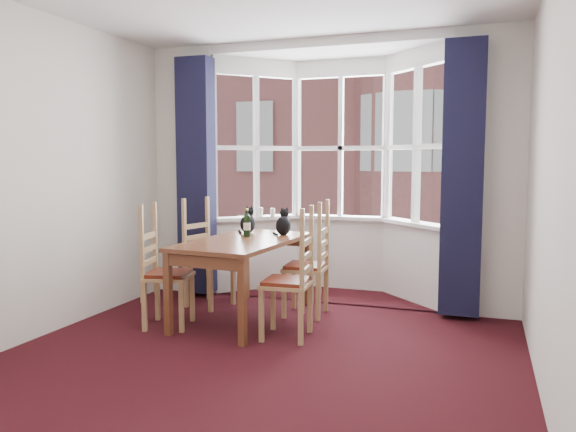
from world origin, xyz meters
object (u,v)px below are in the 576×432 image
at_px(chair_left_far, 203,261).
at_px(chair_right_near, 297,284).
at_px(dining_table, 244,248).
at_px(candle_tall, 260,212).
at_px(cat_right, 283,224).
at_px(candle_short, 273,212).
at_px(cat_left, 248,222).
at_px(chair_left_near, 159,276).
at_px(wine_bottle, 247,224).
at_px(chair_right_far, 315,268).

relative_size(chair_left_far, chair_right_near, 1.00).
distance_m(dining_table, candle_tall, 1.28).
distance_m(cat_right, candle_short, 0.91).
xyz_separation_m(chair_left_far, candle_tall, (0.30, 0.88, 0.45)).
bearing_deg(candle_short, cat_left, -89.03).
relative_size(chair_left_near, cat_right, 3.20).
xyz_separation_m(wine_bottle, candle_tall, (-0.27, 1.02, 0.03)).
relative_size(chair_left_far, wine_bottle, 3.31).
height_order(chair_left_near, cat_right, cat_right).
distance_m(candle_tall, candle_short, 0.15).
relative_size(chair_right_near, cat_right, 3.20).
relative_size(chair_left_far, candle_short, 9.18).
bearing_deg(cat_right, wine_bottle, -139.87).
distance_m(chair_left_near, chair_left_far, 0.82).
bearing_deg(candle_tall, chair_left_far, -109.12).
height_order(chair_right_near, cat_left, cat_left).
distance_m(chair_right_far, candle_short, 1.29).
distance_m(chair_left_far, cat_right, 0.97).
bearing_deg(cat_left, chair_right_near, -46.80).
height_order(chair_right_far, cat_left, cat_left).
height_order(cat_left, wine_bottle, cat_left).
bearing_deg(chair_right_far, chair_left_near, -147.09).
bearing_deg(chair_left_near, chair_left_far, 88.51).
height_order(dining_table, wine_bottle, wine_bottle).
bearing_deg(chair_right_near, wine_bottle, 140.16).
relative_size(dining_table, chair_right_near, 1.76).
xyz_separation_m(dining_table, cat_left, (-0.17, 0.48, 0.19)).
relative_size(cat_right, candle_short, 2.87).
xyz_separation_m(chair_left_far, chair_right_near, (1.29, -0.75, 0.00)).
relative_size(chair_left_near, candle_short, 9.18).
bearing_deg(candle_short, chair_left_near, -105.14).
relative_size(chair_left_near, chair_right_far, 1.00).
relative_size(dining_table, candle_short, 16.13).
xyz_separation_m(dining_table, chair_right_far, (0.61, 0.33, -0.22)).
bearing_deg(dining_table, chair_right_far, 28.35).
xyz_separation_m(chair_right_far, wine_bottle, (-0.66, -0.13, 0.42)).
relative_size(chair_left_near, cat_left, 3.18).
relative_size(dining_table, chair_left_far, 1.76).
relative_size(dining_table, candle_tall, 15.24).
bearing_deg(chair_left_near, candle_short, 74.86).
relative_size(dining_table, cat_right, 5.62).
relative_size(chair_left_near, chair_left_far, 1.00).
xyz_separation_m(cat_left, wine_bottle, (0.11, -0.29, 0.01)).
bearing_deg(wine_bottle, cat_right, 40.13).
bearing_deg(chair_right_far, chair_left_far, 179.52).
bearing_deg(wine_bottle, chair_left_far, 165.85).
bearing_deg(dining_table, wine_bottle, 105.31).
distance_m(dining_table, cat_left, 0.55).
height_order(chair_left_near, candle_tall, candle_tall).
xyz_separation_m(chair_left_far, chair_right_far, (1.23, -0.01, 0.00)).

